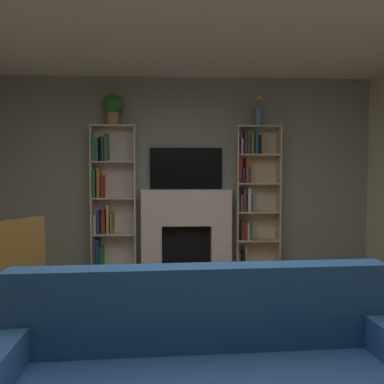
# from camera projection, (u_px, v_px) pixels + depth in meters

# --- Properties ---
(ground_plane) EXTENTS (7.42, 7.42, 0.00)m
(ground_plane) POSITION_uv_depth(u_px,v_px,m) (201.00, 379.00, 2.59)
(ground_plane) COLOR #88654B
(wall_back_accent) EXTENTS (5.45, 0.06, 2.71)m
(wall_back_accent) POSITION_uv_depth(u_px,v_px,m) (186.00, 173.00, 5.63)
(wall_back_accent) COLOR gray
(wall_back_accent) RESTS_ON ground_plane
(fireplace) EXTENTS (1.36, 0.55, 1.12)m
(fireplace) POSITION_uv_depth(u_px,v_px,m) (186.00, 226.00, 5.51)
(fireplace) COLOR white
(fireplace) RESTS_ON ground_plane
(tv) EXTENTS (1.02, 0.06, 0.58)m
(tv) POSITION_uv_depth(u_px,v_px,m) (186.00, 168.00, 5.57)
(tv) COLOR black
(tv) RESTS_ON fireplace
(bookshelf_left) EXTENTS (0.61, 0.26, 2.01)m
(bookshelf_left) POSITION_uv_depth(u_px,v_px,m) (109.00, 199.00, 5.47)
(bookshelf_left) COLOR silver
(bookshelf_left) RESTS_ON ground_plane
(bookshelf_right) EXTENTS (0.61, 0.27, 2.01)m
(bookshelf_right) POSITION_uv_depth(u_px,v_px,m) (252.00, 196.00, 5.56)
(bookshelf_right) COLOR beige
(bookshelf_right) RESTS_ON ground_plane
(potted_plant) EXTENTS (0.28, 0.28, 0.43)m
(potted_plant) POSITION_uv_depth(u_px,v_px,m) (113.00, 107.00, 5.36)
(potted_plant) COLOR #A47947
(potted_plant) RESTS_ON bookshelf_left
(vase_with_flowers) EXTENTS (0.12, 0.12, 0.44)m
(vase_with_flowers) POSITION_uv_depth(u_px,v_px,m) (258.00, 114.00, 5.45)
(vase_with_flowers) COLOR #516E9A
(vase_with_flowers) RESTS_ON bookshelf_right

